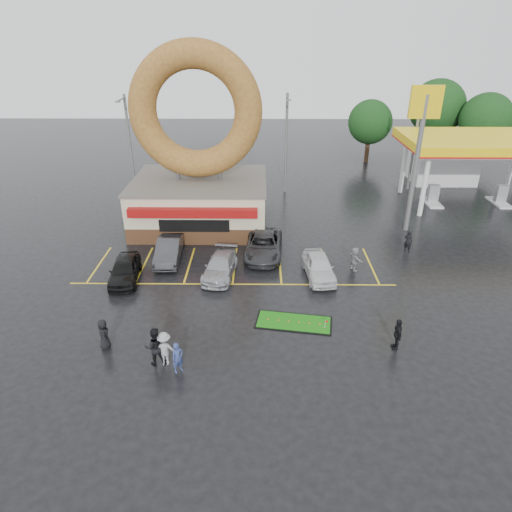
{
  "coord_description": "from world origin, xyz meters",
  "views": [
    {
      "loc": [
        1.69,
        -20.74,
        14.07
      ],
      "look_at": [
        1.45,
        2.89,
        2.2
      ],
      "focal_mm": 32.0,
      "sensor_mm": 36.0,
      "label": 1
    }
  ],
  "objects_px": {
    "person_blue": "(178,358)",
    "person_cameraman": "(397,334)",
    "car_black": "(125,270)",
    "car_dgrey": "(169,250)",
    "car_grey": "(264,245)",
    "putting_green": "(294,322)",
    "gas_station": "(460,154)",
    "shell_sign": "(421,133)",
    "streetlight_left": "(130,144)",
    "streetlight_mid": "(286,142)",
    "donut_shop": "(199,169)",
    "car_silver": "(220,266)",
    "dumpster": "(137,228)",
    "car_white": "(319,267)",
    "streetlight_right": "(415,140)"
  },
  "relations": [
    {
      "from": "person_blue",
      "to": "shell_sign",
      "type": "bearing_deg",
      "value": 9.44
    },
    {
      "from": "shell_sign",
      "to": "dumpster",
      "type": "xyz_separation_m",
      "value": [
        -20.5,
        -1.52,
        -6.73
      ]
    },
    {
      "from": "streetlight_left",
      "to": "car_white",
      "type": "relative_size",
      "value": 2.17
    },
    {
      "from": "streetlight_left",
      "to": "person_blue",
      "type": "relative_size",
      "value": 5.88
    },
    {
      "from": "person_blue",
      "to": "car_black",
      "type": "bearing_deg",
      "value": 80.73
    },
    {
      "from": "streetlight_mid",
      "to": "car_dgrey",
      "type": "bearing_deg",
      "value": -120.56
    },
    {
      "from": "gas_station",
      "to": "car_silver",
      "type": "height_order",
      "value": "gas_station"
    },
    {
      "from": "gas_station",
      "to": "streetlight_right",
      "type": "bearing_deg",
      "value": 166.25
    },
    {
      "from": "car_silver",
      "to": "putting_green",
      "type": "height_order",
      "value": "car_silver"
    },
    {
      "from": "shell_sign",
      "to": "person_cameraman",
      "type": "distance_m",
      "value": 16.75
    },
    {
      "from": "car_silver",
      "to": "car_dgrey",
      "type": "bearing_deg",
      "value": 157.65
    },
    {
      "from": "car_black",
      "to": "person_cameraman",
      "type": "height_order",
      "value": "person_cameraman"
    },
    {
      "from": "streetlight_left",
      "to": "car_black",
      "type": "xyz_separation_m",
      "value": [
        3.33,
        -16.03,
        -4.08
      ]
    },
    {
      "from": "streetlight_right",
      "to": "car_black",
      "type": "distance_m",
      "value": 29.25
    },
    {
      "from": "car_black",
      "to": "car_dgrey",
      "type": "xyz_separation_m",
      "value": [
        2.23,
        2.74,
        0.02
      ]
    },
    {
      "from": "putting_green",
      "to": "person_cameraman",
      "type": "bearing_deg",
      "value": -23.06
    },
    {
      "from": "gas_station",
      "to": "streetlight_left",
      "type": "relative_size",
      "value": 1.52
    },
    {
      "from": "shell_sign",
      "to": "person_cameraman",
      "type": "xyz_separation_m",
      "value": [
        -4.66,
        -14.7,
        -6.55
      ]
    },
    {
      "from": "car_black",
      "to": "shell_sign",
      "type": "bearing_deg",
      "value": 16.41
    },
    {
      "from": "streetlight_right",
      "to": "gas_station",
      "type": "bearing_deg",
      "value": -13.75
    },
    {
      "from": "car_black",
      "to": "car_grey",
      "type": "bearing_deg",
      "value": 16.6
    },
    {
      "from": "streetlight_left",
      "to": "streetlight_mid",
      "type": "xyz_separation_m",
      "value": [
        14.0,
        1.0,
        0.0
      ]
    },
    {
      "from": "shell_sign",
      "to": "streetlight_left",
      "type": "height_order",
      "value": "shell_sign"
    },
    {
      "from": "donut_shop",
      "to": "car_dgrey",
      "type": "height_order",
      "value": "donut_shop"
    },
    {
      "from": "car_grey",
      "to": "dumpster",
      "type": "xyz_separation_m",
      "value": [
        -9.42,
        3.02,
        -0.08
      ]
    },
    {
      "from": "car_grey",
      "to": "streetlight_right",
      "type": "bearing_deg",
      "value": 49.43
    },
    {
      "from": "car_dgrey",
      "to": "car_silver",
      "type": "height_order",
      "value": "car_dgrey"
    },
    {
      "from": "gas_station",
      "to": "streetlight_right",
      "type": "distance_m",
      "value": 4.26
    },
    {
      "from": "dumpster",
      "to": "donut_shop",
      "type": "bearing_deg",
      "value": 16.25
    },
    {
      "from": "person_blue",
      "to": "putting_green",
      "type": "distance_m",
      "value": 6.77
    },
    {
      "from": "person_blue",
      "to": "person_cameraman",
      "type": "bearing_deg",
      "value": -28.34
    },
    {
      "from": "donut_shop",
      "to": "shell_sign",
      "type": "distance_m",
      "value": 16.29
    },
    {
      "from": "car_black",
      "to": "person_cameraman",
      "type": "bearing_deg",
      "value": -29.7
    },
    {
      "from": "car_grey",
      "to": "putting_green",
      "type": "height_order",
      "value": "car_grey"
    },
    {
      "from": "putting_green",
      "to": "shell_sign",
      "type": "bearing_deg",
      "value": 53.06
    },
    {
      "from": "gas_station",
      "to": "putting_green",
      "type": "relative_size",
      "value": 3.22
    },
    {
      "from": "streetlight_right",
      "to": "car_silver",
      "type": "bearing_deg",
      "value": -134.09
    },
    {
      "from": "shell_sign",
      "to": "car_grey",
      "type": "distance_m",
      "value": 13.7
    },
    {
      "from": "gas_station",
      "to": "streetlight_mid",
      "type": "relative_size",
      "value": 1.52
    },
    {
      "from": "person_blue",
      "to": "dumpster",
      "type": "distance_m",
      "value": 15.97
    },
    {
      "from": "car_grey",
      "to": "car_white",
      "type": "bearing_deg",
      "value": -37.63
    },
    {
      "from": "car_black",
      "to": "person_blue",
      "type": "distance_m",
      "value": 9.61
    },
    {
      "from": "person_cameraman",
      "to": "dumpster",
      "type": "distance_m",
      "value": 20.6
    },
    {
      "from": "streetlight_left",
      "to": "car_dgrey",
      "type": "height_order",
      "value": "streetlight_left"
    },
    {
      "from": "streetlight_left",
      "to": "person_blue",
      "type": "distance_m",
      "value": 26.02
    },
    {
      "from": "putting_green",
      "to": "car_silver",
      "type": "bearing_deg",
      "value": 129.75
    },
    {
      "from": "streetlight_mid",
      "to": "person_blue",
      "type": "distance_m",
      "value": 26.44
    },
    {
      "from": "streetlight_mid",
      "to": "car_silver",
      "type": "distance_m",
      "value": 17.56
    },
    {
      "from": "car_dgrey",
      "to": "shell_sign",
      "type": "bearing_deg",
      "value": 14.71
    },
    {
      "from": "streetlight_left",
      "to": "car_black",
      "type": "distance_m",
      "value": 16.88
    }
  ]
}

